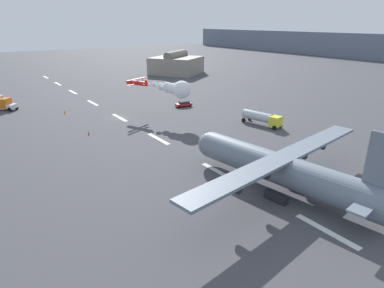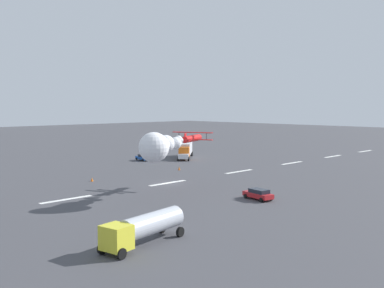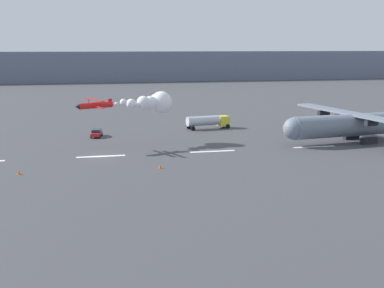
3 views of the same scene
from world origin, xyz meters
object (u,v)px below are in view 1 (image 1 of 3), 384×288
(airport_staff_sedan, at_px, (184,104))
(traffic_cone_near, at_px, (65,112))
(fuel_tanker_truck, at_px, (262,118))
(cargo_transport_plane, at_px, (275,166))
(stunt_biplane_red, at_px, (175,89))
(traffic_cone_far, at_px, (89,133))

(airport_staff_sedan, xyz_separation_m, traffic_cone_near, (-11.86, -29.00, -0.44))
(traffic_cone_near, bearing_deg, airport_staff_sedan, 67.75)
(fuel_tanker_truck, distance_m, airport_staff_sedan, 25.03)
(airport_staff_sedan, bearing_deg, cargo_transport_plane, -19.19)
(traffic_cone_near, bearing_deg, stunt_biplane_red, 41.97)
(cargo_transport_plane, height_order, traffic_cone_near, cargo_transport_plane)
(stunt_biplane_red, relative_size, fuel_tanker_truck, 1.82)
(stunt_biplane_red, height_order, traffic_cone_near, stunt_biplane_red)
(stunt_biplane_red, relative_size, traffic_cone_near, 24.01)
(fuel_tanker_truck, height_order, traffic_cone_far, fuel_tanker_truck)
(traffic_cone_far, bearing_deg, fuel_tanker_truck, 64.92)
(stunt_biplane_red, distance_m, traffic_cone_far, 21.78)
(fuel_tanker_truck, xyz_separation_m, traffic_cone_near, (-36.38, -33.94, -1.37))
(cargo_transport_plane, bearing_deg, fuel_tanker_truck, 136.53)
(stunt_biplane_red, height_order, traffic_cone_far, stunt_biplane_red)
(airport_staff_sedan, bearing_deg, traffic_cone_near, -112.25)
(fuel_tanker_truck, bearing_deg, airport_staff_sedan, -168.62)
(cargo_transport_plane, distance_m, stunt_biplane_red, 37.76)
(stunt_biplane_red, bearing_deg, traffic_cone_near, -138.03)
(traffic_cone_near, bearing_deg, cargo_transport_plane, 12.14)
(cargo_transport_plane, height_order, stunt_biplane_red, cargo_transport_plane)
(traffic_cone_near, bearing_deg, fuel_tanker_truck, 43.01)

